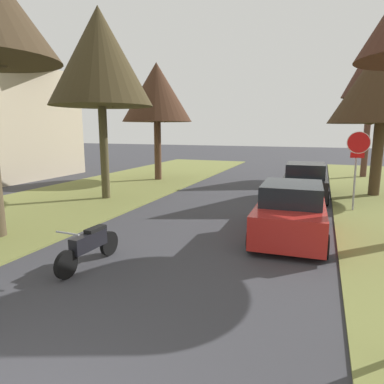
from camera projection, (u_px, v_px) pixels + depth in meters
name	position (u px, v px, depth m)	size (l,w,h in m)	color
stop_sign_far	(357.00, 154.00, 12.50)	(0.81, 0.58, 2.94)	#9EA0A5
street_tree_right_far	(373.00, 68.00, 20.70)	(3.40, 3.40, 8.50)	#53352C
street_tree_left_mid_b	(100.00, 57.00, 14.07)	(4.33, 4.33, 7.96)	#4A4229
street_tree_left_far	(157.00, 93.00, 19.81)	(4.09, 4.09, 6.80)	#4F3425
parked_sedan_red	(291.00, 211.00, 9.83)	(2.06, 4.46, 1.57)	red
parked_sedan_black	(305.00, 182.00, 15.40)	(2.06, 4.46, 1.57)	black
parked_motorcycle	(89.00, 245.00, 7.69)	(0.60, 2.05, 0.97)	black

